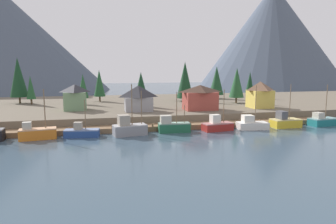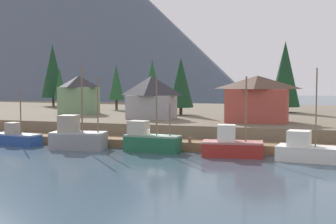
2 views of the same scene
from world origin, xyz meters
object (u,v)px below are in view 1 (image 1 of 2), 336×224
house_green (75,97)px  house_red (200,97)px  conifer_mid_right (237,83)px  conifer_centre (185,80)px  conifer_mid_left (99,83)px  conifer_back_left (217,81)px  fishing_boat_grey (129,128)px  conifer_near_right (31,87)px  conifer_back_right (141,87)px  fishing_boat_yellow (285,122)px  fishing_boat_teal (322,121)px  fishing_boat_orange (37,133)px  house_yellow (260,94)px  fishing_boat_white (251,124)px  conifer_far_right (18,77)px  conifer_near_left (83,86)px  conifer_far_left (250,82)px  house_grey (138,98)px  fishing_boat_blue (82,132)px  fishing_boat_red (217,125)px

house_green → house_red: bearing=-12.2°
conifer_mid_right → conifer_centre: (-13.39, 8.81, 0.63)m
conifer_mid_left → conifer_back_left: conifer_back_left is taller
fishing_boat_grey → conifer_near_right: 43.83m
conifer_near_right → conifer_back_right: bearing=-22.9°
house_green → conifer_mid_right: (45.68, 5.53, 2.81)m
conifer_centre → conifer_mid_left: bearing=169.7°
fishing_boat_yellow → fishing_boat_teal: 9.36m
conifer_near_right → conifer_back_left: size_ratio=0.75×
fishing_boat_orange → house_red: 38.21m
house_red → conifer_mid_right: 19.90m
fishing_boat_yellow → house_green: bearing=154.0°
conifer_mid_left → conifer_mid_right: conifer_mid_right is taller
fishing_boat_orange → house_yellow: (52.13, 13.87, 4.88)m
fishing_boat_white → house_red: bearing=122.2°
fishing_boat_grey → fishing_boat_teal: 43.21m
fishing_boat_yellow → conifer_far_right: 73.96m
conifer_near_left → conifer_far_left: 56.22m
house_grey → conifer_back_right: size_ratio=0.73×
fishing_boat_grey → conifer_mid_left: (-5.00, 39.46, 6.83)m
conifer_near_left → fishing_boat_orange: bearing=-102.1°
fishing_boat_grey → fishing_boat_white: bearing=-9.1°
conifer_back_right → fishing_boat_orange: bearing=-133.9°
house_green → conifer_back_left: conifer_back_left is taller
conifer_centre → house_red: bearing=-96.0°
fishing_boat_teal → conifer_back_left: (-9.14, 39.84, 7.61)m
fishing_boat_yellow → conifer_far_right: (-61.97, 39.37, 8.98)m
fishing_boat_yellow → conifer_far_left: (12.33, 38.98, 6.83)m
fishing_boat_white → conifer_mid_left: bearing=134.4°
fishing_boat_teal → conifer_back_right: size_ratio=0.99×
fishing_boat_yellow → conifer_mid_right: (0.81, 25.58, 7.37)m
conifer_mid_right → house_green: bearing=-173.1°
house_yellow → conifer_back_left: bearing=93.7°
fishing_boat_teal → conifer_near_left: conifer_near_left is taller
fishing_boat_blue → conifer_far_left: size_ratio=0.76×
conifer_near_right → conifer_mid_left: bearing=10.1°
fishing_boat_blue → house_grey: (12.61, 14.25, 4.77)m
fishing_boat_red → conifer_centre: conifer_centre is taller
fishing_boat_blue → conifer_near_left: bearing=99.1°
fishing_boat_yellow → house_green: (-44.87, 20.04, 4.56)m
fishing_boat_grey → conifer_mid_left: bearing=88.0°
house_green → conifer_back_right: (16.76, 3.07, 2.00)m
fishing_boat_red → conifer_near_right: (-42.33, 35.81, 6.27)m
fishing_boat_orange → fishing_boat_teal: (59.61, -0.23, -0.08)m
house_grey → conifer_far_right: conifer_far_right is taller
fishing_boat_blue → conifer_mid_left: conifer_mid_left is taller
conifer_far_right → conifer_back_left: bearing=0.3°
conifer_far_right → fishing_boat_red: bearing=-40.5°
fishing_boat_teal → house_red: 28.10m
house_yellow → conifer_far_left: conifer_far_left is taller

